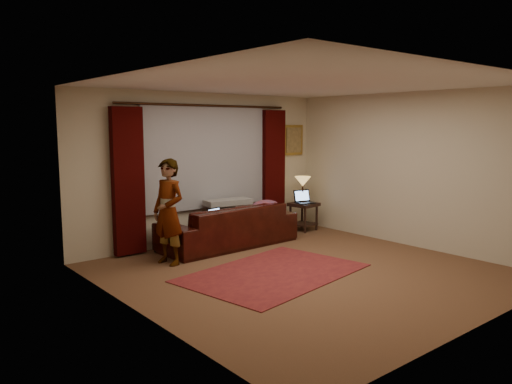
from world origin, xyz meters
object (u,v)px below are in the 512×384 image
Objects in this scene: sofa at (228,218)px; tiffany_lamp at (303,189)px; laptop_sofa at (219,215)px; end_table at (304,217)px; person at (169,212)px; laptop_table at (305,197)px.

tiffany_lamp is at bearing -177.03° from sofa.
sofa is 0.40m from laptop_sofa.
end_table is (1.88, 0.09, -0.21)m from sofa.
person reaches higher than end_table.
laptop_sofa is 0.84× the size of laptop_table.
laptop_table is 0.24× the size of person.
end_table is (2.21, 0.29, -0.32)m from laptop_sofa.
end_table is 0.35× the size of person.
sofa is 6.34× the size of laptop_table.
laptop_sofa is at bearing 85.28° from person.
laptop_table is at bearing 178.97° from sofa.
laptop_table is (2.19, 0.23, 0.08)m from laptop_sofa.
person is at bearing -172.25° from end_table.
person is (-1.34, -0.35, 0.30)m from sofa.
end_table is at bearing 84.73° from person.
end_table is at bearing -179.05° from sofa.
tiffany_lamp is (2.24, 0.36, 0.21)m from laptop_sofa.
person is at bearing 174.23° from laptop_sofa.
laptop_sofa is 0.59× the size of end_table.
laptop_sofa is 0.20× the size of person.
sofa is 4.42× the size of end_table.
tiffany_lamp is (0.03, 0.07, 0.53)m from end_table.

